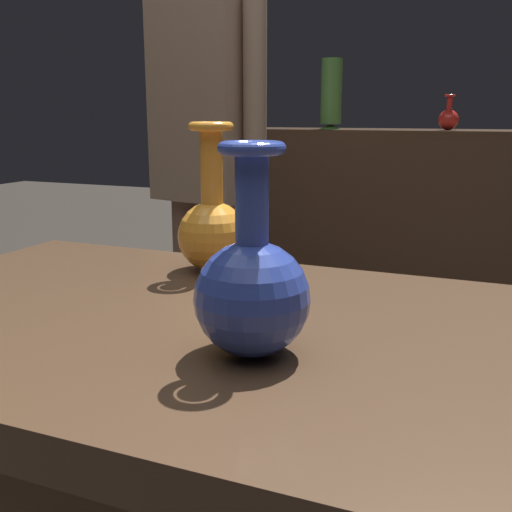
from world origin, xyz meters
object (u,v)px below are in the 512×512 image
at_px(vase_left_accent, 212,225).
at_px(visitor_near_left, 204,153).
at_px(shelf_vase_center, 449,118).
at_px(shelf_vase_left, 331,95).
at_px(vase_centerpiece, 252,288).

xyz_separation_m(vase_left_accent, visitor_near_left, (-0.46, 0.86, 0.06)).
relative_size(vase_left_accent, shelf_vase_center, 1.63).
distance_m(vase_left_accent, shelf_vase_left, 1.95).
distance_m(vase_left_accent, visitor_near_left, 0.98).
bearing_deg(visitor_near_left, vase_centerpiece, 132.23).
xyz_separation_m(shelf_vase_left, visitor_near_left, (-0.12, -1.04, -0.21)).
relative_size(vase_centerpiece, visitor_near_left, 0.15).
bearing_deg(shelf_vase_left, visitor_near_left, -96.65).
distance_m(shelf_vase_left, visitor_near_left, 1.06).
xyz_separation_m(shelf_vase_center, visitor_near_left, (-0.64, -1.07, -0.10)).
xyz_separation_m(vase_centerpiece, shelf_vase_left, (-0.55, 2.22, 0.27)).
relative_size(vase_left_accent, visitor_near_left, 0.16).
bearing_deg(vase_centerpiece, visitor_near_left, 119.58).
xyz_separation_m(vase_centerpiece, vase_left_accent, (-0.21, 0.32, 0.00)).
bearing_deg(visitor_near_left, shelf_vase_left, -84.00).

